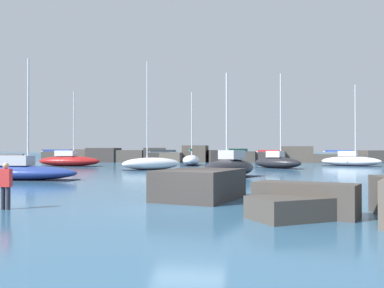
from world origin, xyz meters
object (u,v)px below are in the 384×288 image
at_px(sailboat_moored_7, 69,160).
at_px(person_on_rocks, 6,184).
at_px(sailboat_moored_6, 191,160).
at_px(sailboat_moored_8, 351,160).
at_px(sailboat_moored_5, 152,163).
at_px(sailboat_moored_1, 230,167).
at_px(sailboat_moored_3, 277,162).
at_px(sailboat_moored_2, 19,171).

distance_m(sailboat_moored_7, person_on_rocks, 36.53).
bearing_deg(sailboat_moored_6, sailboat_moored_8, -0.13).
relative_size(sailboat_moored_5, sailboat_moored_7, 1.20).
xyz_separation_m(sailboat_moored_7, sailboat_moored_8, (32.86, 4.23, -0.02)).
height_order(sailboat_moored_1, sailboat_moored_8, sailboat_moored_8).
relative_size(sailboat_moored_3, sailboat_moored_5, 0.94).
height_order(sailboat_moored_1, sailboat_moored_2, sailboat_moored_2).
bearing_deg(sailboat_moored_5, person_on_rocks, -88.49).
bearing_deg(sailboat_moored_7, sailboat_moored_3, -7.24).
height_order(sailboat_moored_2, sailboat_moored_7, sailboat_moored_7).
bearing_deg(sailboat_moored_3, sailboat_moored_2, -134.25).
bearing_deg(sailboat_moored_7, sailboat_moored_1, -42.61).
distance_m(sailboat_moored_1, sailboat_moored_5, 12.96).
relative_size(sailboat_moored_5, sailboat_moored_8, 1.09).
height_order(sailboat_moored_1, person_on_rocks, sailboat_moored_1).
bearing_deg(sailboat_moored_1, sailboat_moored_3, 72.72).
xyz_separation_m(sailboat_moored_5, person_on_rocks, (0.72, -27.22, 0.22)).
xyz_separation_m(sailboat_moored_1, sailboat_moored_5, (-7.81, 10.34, -0.09)).
relative_size(sailboat_moored_3, sailboat_moored_6, 1.08).
bearing_deg(sailboat_moored_2, sailboat_moored_1, 16.48).
height_order(sailboat_moored_5, sailboat_moored_6, sailboat_moored_5).
relative_size(sailboat_moored_1, sailboat_moored_2, 0.93).
height_order(sailboat_moored_1, sailboat_moored_7, sailboat_moored_7).
bearing_deg(sailboat_moored_5, sailboat_moored_8, 28.10).
bearing_deg(sailboat_moored_2, sailboat_moored_6, 72.06).
height_order(sailboat_moored_1, sailboat_moored_3, sailboat_moored_3).
height_order(sailboat_moored_5, person_on_rocks, sailboat_moored_5).
distance_m(sailboat_moored_3, sailboat_moored_6, 12.17).
relative_size(sailboat_moored_3, sailboat_moored_8, 1.02).
bearing_deg(person_on_rocks, sailboat_moored_6, 87.23).
bearing_deg(sailboat_moored_1, sailboat_moored_6, 103.40).
xyz_separation_m(sailboat_moored_3, sailboat_moored_7, (-23.68, 3.01, -0.01)).
xyz_separation_m(sailboat_moored_8, person_on_rocks, (-20.81, -38.71, 0.20)).
relative_size(sailboat_moored_1, sailboat_moored_7, 0.84).
relative_size(sailboat_moored_6, sailboat_moored_8, 0.95).
xyz_separation_m(sailboat_moored_1, sailboat_moored_6, (-5.21, 21.88, -0.07)).
distance_m(sailboat_moored_6, sailboat_moored_8, 18.93).
bearing_deg(person_on_rocks, sailboat_moored_8, 61.74).
xyz_separation_m(sailboat_moored_1, sailboat_moored_3, (4.54, 14.60, -0.03)).
bearing_deg(sailboat_moored_3, sailboat_moored_1, -107.28).
xyz_separation_m(sailboat_moored_3, person_on_rocks, (-11.63, -31.47, 0.17)).
height_order(sailboat_moored_3, sailboat_moored_8, sailboat_moored_3).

